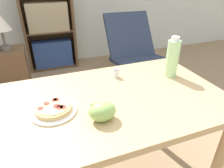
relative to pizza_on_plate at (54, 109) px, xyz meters
The scene contains 8 objects.
dining_table 0.29m from the pizza_on_plate, ahead, with size 1.24×0.72×0.78m.
pizza_on_plate is the anchor object (origin of this frame).
grape_bunch 0.23m from the pizza_on_plate, 34.38° to the right, with size 0.12×0.10×0.08m.
drink_bottle 0.74m from the pizza_on_plate, 10.08° to the left, with size 0.08×0.08×0.24m.
salt_shaker 0.46m from the pizza_on_plate, 29.51° to the left, with size 0.04×0.04×0.06m.
lounge_chair_far 1.93m from the pizza_on_plate, 51.93° to the left, with size 0.65×0.78×0.88m.
bookshelf 2.37m from the pizza_on_plate, 85.87° to the left, with size 0.73×0.32×1.70m.
side_table 1.59m from the pizza_on_plate, 103.02° to the left, with size 0.34×0.34×0.63m.
Camera 1 is at (-0.29, -0.72, 1.34)m, focal length 32.00 mm.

